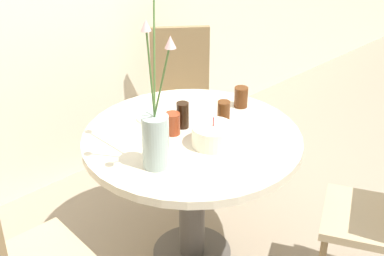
# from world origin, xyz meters

# --- Properties ---
(ground_plane) EXTENTS (16.00, 16.00, 0.00)m
(ground_plane) POSITION_xyz_m (0.00, 0.00, 0.00)
(ground_plane) COLOR gray
(dining_table) EXTENTS (1.05, 1.05, 0.74)m
(dining_table) POSITION_xyz_m (0.00, 0.00, 0.59)
(dining_table) COLOR beige
(dining_table) RESTS_ON ground_plane
(chair_left_flank) EXTENTS (0.56, 0.56, 0.94)m
(chair_left_flank) POSITION_xyz_m (0.58, 0.72, 0.54)
(chair_left_flank) COLOR tan
(chair_left_flank) RESTS_ON ground_plane
(birthday_cake) EXTENTS (0.20, 0.20, 0.14)m
(birthday_cake) POSITION_xyz_m (0.01, -0.13, 0.79)
(birthday_cake) COLOR white
(birthday_cake) RESTS_ON dining_table
(flower_vase) EXTENTS (0.17, 0.27, 0.77)m
(flower_vase) POSITION_xyz_m (-0.29, -0.09, 0.91)
(flower_vase) COLOR #9EB2AD
(flower_vase) RESTS_ON dining_table
(side_plate) EXTENTS (0.17, 0.17, 0.01)m
(side_plate) POSITION_xyz_m (-0.03, 0.26, 0.75)
(side_plate) COLOR white
(side_plate) RESTS_ON dining_table
(drink_glass_0) EXTENTS (0.06, 0.06, 0.13)m
(drink_glass_0) POSITION_xyz_m (0.02, 0.09, 0.81)
(drink_glass_0) COLOR black
(drink_glass_0) RESTS_ON dining_table
(drink_glass_1) EXTENTS (0.06, 0.06, 0.13)m
(drink_glass_1) POSITION_xyz_m (0.18, -0.03, 0.81)
(drink_glass_1) COLOR #51280F
(drink_glass_1) RESTS_ON dining_table
(drink_glass_2) EXTENTS (0.07, 0.07, 0.11)m
(drink_glass_2) POSITION_xyz_m (0.39, 0.05, 0.80)
(drink_glass_2) COLOR #51280F
(drink_glass_2) RESTS_ON dining_table
(drink_glass_3) EXTENTS (0.07, 0.07, 0.11)m
(drink_glass_3) POSITION_xyz_m (-0.05, 0.08, 0.80)
(drink_glass_3) COLOR maroon
(drink_glass_3) RESTS_ON dining_table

